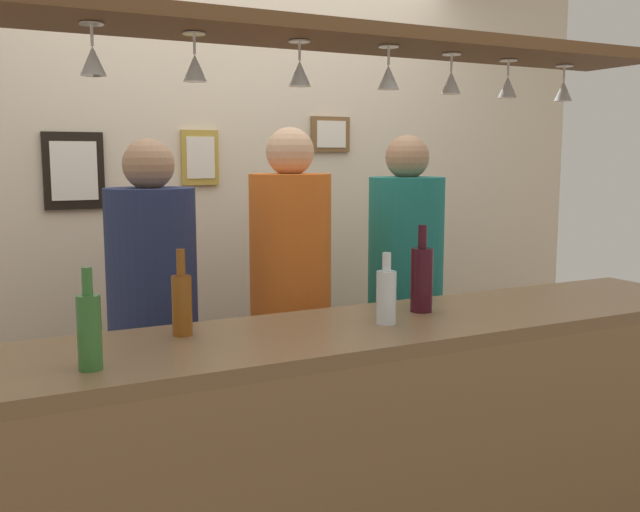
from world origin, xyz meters
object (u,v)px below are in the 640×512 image
at_px(bottle_beer_green_import, 89,329).
at_px(picture_frame_crest, 200,158).
at_px(picture_frame_upper_small, 331,134).
at_px(bottle_wine_dark_red, 422,278).
at_px(person_right_teal_shirt, 405,282).
at_px(picture_frame_caricature, 74,171).
at_px(bottle_beer_amber_tall, 182,302).
at_px(person_left_navy_shirt, 153,311).
at_px(bottle_soda_clear, 386,295).
at_px(person_middle_orange_shirt, 291,289).

height_order(bottle_beer_green_import, picture_frame_crest, picture_frame_crest).
bearing_deg(picture_frame_upper_small, bottle_wine_dark_red, -104.87).
xyz_separation_m(person_right_teal_shirt, picture_frame_caricature, (-1.33, 0.65, 0.50)).
bearing_deg(person_right_teal_shirt, bottle_wine_dark_red, -120.04).
distance_m(person_right_teal_shirt, bottle_beer_amber_tall, 1.38).
height_order(bottle_wine_dark_red, picture_frame_crest, picture_frame_crest).
bearing_deg(picture_frame_caricature, bottle_beer_green_import, -97.63).
xyz_separation_m(person_left_navy_shirt, picture_frame_upper_small, (1.11, 0.65, 0.70)).
bearing_deg(bottle_soda_clear, picture_frame_upper_small, 68.64).
xyz_separation_m(bottle_beer_amber_tall, picture_frame_caricature, (-0.10, 1.28, 0.37)).
bearing_deg(person_left_navy_shirt, bottle_wine_dark_red, -42.13).
bearing_deg(bottle_soda_clear, picture_frame_caricature, 116.77).
height_order(bottle_soda_clear, bottle_beer_amber_tall, bottle_beer_amber_tall).
xyz_separation_m(bottle_soda_clear, picture_frame_crest, (-0.14, 1.43, 0.43)).
relative_size(bottle_beer_amber_tall, picture_frame_upper_small, 1.18).
xyz_separation_m(bottle_wine_dark_red, picture_frame_upper_small, (0.35, 1.33, 0.53)).
relative_size(picture_frame_crest, picture_frame_upper_small, 1.18).
xyz_separation_m(person_left_navy_shirt, person_middle_orange_shirt, (0.58, 0.00, 0.03)).
xyz_separation_m(person_left_navy_shirt, bottle_beer_amber_tall, (-0.07, -0.63, 0.15)).
bearing_deg(bottle_wine_dark_red, bottle_soda_clear, -154.24).
height_order(bottle_soda_clear, picture_frame_upper_small, picture_frame_upper_small).
distance_m(bottle_soda_clear, picture_frame_crest, 1.50).
xyz_separation_m(person_right_teal_shirt, bottle_soda_clear, (-0.60, -0.79, 0.13)).
bearing_deg(person_right_teal_shirt, bottle_beer_green_import, -150.36).
relative_size(person_right_teal_shirt, bottle_beer_green_import, 6.41).
distance_m(bottle_wine_dark_red, bottle_beer_green_import, 1.15).
bearing_deg(person_left_navy_shirt, person_middle_orange_shirt, 0.00).
distance_m(person_middle_orange_shirt, picture_frame_caricature, 1.11).
relative_size(person_left_navy_shirt, person_right_teal_shirt, 0.98).
relative_size(bottle_soda_clear, bottle_beer_green_import, 0.88).
bearing_deg(person_right_teal_shirt, person_middle_orange_shirt, 180.00).
height_order(bottle_beer_green_import, picture_frame_caricature, picture_frame_caricature).
bearing_deg(bottle_beer_amber_tall, picture_frame_crest, 69.59).
relative_size(person_left_navy_shirt, picture_frame_caricature, 4.82).
height_order(person_right_teal_shirt, bottle_beer_green_import, person_right_teal_shirt).
xyz_separation_m(person_right_teal_shirt, bottle_beer_amber_tall, (-1.22, -0.63, 0.14)).
xyz_separation_m(person_left_navy_shirt, person_right_teal_shirt, (1.15, -0.00, 0.02)).
xyz_separation_m(picture_frame_crest, picture_frame_caricature, (-0.58, 0.00, -0.06)).
bearing_deg(person_middle_orange_shirt, picture_frame_crest, 104.89).
xyz_separation_m(bottle_beer_green_import, picture_frame_crest, (0.78, 1.52, 0.42)).
height_order(person_middle_orange_shirt, picture_frame_caricature, person_middle_orange_shirt).
distance_m(bottle_wine_dark_red, picture_frame_crest, 1.44).
bearing_deg(bottle_wine_dark_red, bottle_beer_amber_tall, 176.34).
bearing_deg(picture_frame_caricature, bottle_beer_amber_tall, -85.43).
distance_m(person_right_teal_shirt, picture_frame_upper_small, 0.94).
distance_m(person_right_teal_shirt, picture_frame_caricature, 1.56).
distance_m(person_right_teal_shirt, bottle_beer_green_import, 1.77).
distance_m(person_left_navy_shirt, bottle_beer_amber_tall, 0.66).
relative_size(bottle_soda_clear, picture_frame_caricature, 0.68).
relative_size(person_right_teal_shirt, picture_frame_crest, 6.41).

